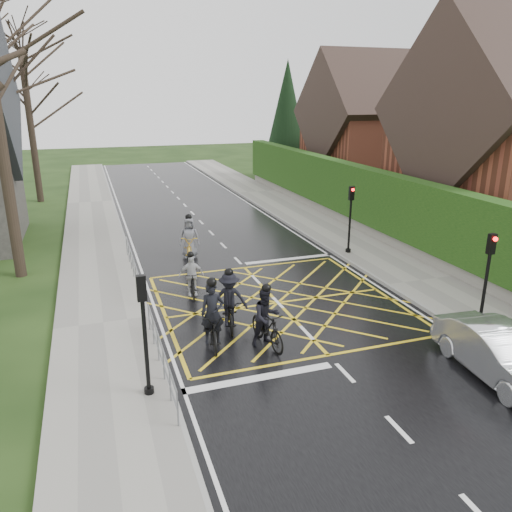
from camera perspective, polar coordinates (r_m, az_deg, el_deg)
ground at (r=17.94m, az=2.52°, el=-5.37°), size 120.00×120.00×0.00m
road at (r=17.93m, az=2.52°, el=-5.35°), size 9.00×80.00×0.01m
sidewalk_right at (r=20.70m, az=18.23°, el=-2.82°), size 3.00×80.00×0.15m
sidewalk_left at (r=16.87m, az=-17.04°, el=-7.48°), size 3.00×80.00×0.15m
stone_wall at (r=26.27m, az=13.69°, el=2.54°), size 0.50×38.00×0.70m
hedge at (r=25.87m, az=13.98°, el=6.28°), size 0.90×38.00×2.80m
house_far at (r=39.37m, az=13.62°, el=13.47°), size 9.80×8.80×10.30m
conifer at (r=44.66m, az=3.55°, el=15.20°), size 4.60×4.60×10.00m
tree_far at (r=37.49m, az=-24.76°, el=16.53°), size 8.40×8.40×10.40m
railing_south at (r=13.49m, az=-10.88°, el=-10.31°), size 0.05×5.04×1.03m
railing_north at (r=20.39m, az=-13.90°, el=-0.62°), size 0.05×6.04×1.03m
traffic_light_ne at (r=23.12m, az=10.69°, el=4.04°), size 0.24×0.31×3.21m
traffic_light_se at (r=16.64m, az=24.77°, el=-2.83°), size 0.24×0.31×3.21m
traffic_light_sw at (r=12.16m, az=-12.56°, el=-9.03°), size 0.24×0.31×3.21m
cyclist_rear at (r=14.91m, az=-4.90°, el=-7.61°), size 1.07×2.23×2.08m
cyclist_back at (r=14.75m, az=1.23°, el=-7.61°), size 0.95×1.99×1.93m
cyclist_mid at (r=15.94m, az=-3.01°, el=-5.67°), size 1.27×2.11×1.95m
cyclist_front at (r=18.48m, az=-7.35°, el=-2.70°), size 0.95×1.73×1.69m
cyclist_lead at (r=22.81m, az=-7.58°, el=1.51°), size 1.18×2.20×2.03m
car at (r=14.66m, az=26.05°, el=-9.99°), size 1.76×4.20×1.35m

